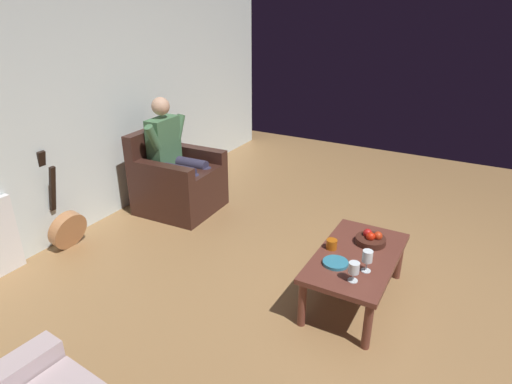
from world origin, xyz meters
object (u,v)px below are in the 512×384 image
at_px(coffee_table, 356,261).
at_px(fruit_bowl, 371,239).
at_px(person_seated, 174,152).
at_px(candle_jar, 332,244).
at_px(wine_glass_near, 354,269).
at_px(decorative_dish, 335,263).
at_px(guitar, 67,227).
at_px(armchair, 177,182).
at_px(wine_glass_far, 367,258).

height_order(coffee_table, fruit_bowl, fruit_bowl).
relative_size(person_seated, candle_jar, 14.84).
relative_size(wine_glass_near, candle_jar, 1.73).
bearing_deg(person_seated, decorative_dish, 66.24).
distance_m(coffee_table, wine_glass_near, 0.38).
height_order(guitar, wine_glass_near, guitar).
relative_size(coffee_table, decorative_dish, 5.57).
distance_m(coffee_table, guitar, 2.69).
height_order(person_seated, candle_jar, person_seated).
bearing_deg(candle_jar, armchair, -108.12).
xyz_separation_m(armchair, coffee_table, (0.66, 2.24, 0.03)).
xyz_separation_m(wine_glass_far, fruit_bowl, (-0.40, -0.07, -0.07)).
height_order(guitar, fruit_bowl, guitar).
xyz_separation_m(armchair, candle_jar, (0.67, 2.04, 0.13)).
bearing_deg(wine_glass_far, armchair, -109.63).
relative_size(guitar, wine_glass_near, 6.49).
bearing_deg(decorative_dish, wine_glass_far, 95.37).
bearing_deg(guitar, candle_jar, 101.97).
distance_m(person_seated, wine_glass_near, 2.54).
relative_size(guitar, fruit_bowl, 4.01).
distance_m(wine_glass_near, decorative_dish, 0.24).
bearing_deg(coffee_table, armchair, -106.42).
distance_m(person_seated, decorative_dish, 2.33).
xyz_separation_m(person_seated, wine_glass_near, (1.00, 2.32, -0.17)).
bearing_deg(candle_jar, decorative_dish, 27.38).
bearing_deg(wine_glass_near, wine_glass_far, 163.85).
relative_size(coffee_table, fruit_bowl, 4.43).
height_order(person_seated, guitar, person_seated).
bearing_deg(wine_glass_near, candle_jar, -140.77).
bearing_deg(coffee_table, candle_jar, -88.21).
bearing_deg(person_seated, guitar, -19.90).
bearing_deg(coffee_table, wine_glass_near, 11.71).
xyz_separation_m(armchair, guitar, (1.18, -0.39, -0.10)).
xyz_separation_m(wine_glass_near, fruit_bowl, (-0.56, -0.03, -0.06)).
bearing_deg(wine_glass_far, wine_glass_near, -16.15).
distance_m(wine_glass_near, wine_glass_far, 0.17).
relative_size(wine_glass_far, fruit_bowl, 0.70).
relative_size(armchair, coffee_table, 0.86).
xyz_separation_m(wine_glass_near, decorative_dish, (-0.14, -0.17, -0.08)).
relative_size(fruit_bowl, decorative_dish, 1.26).
distance_m(person_seated, coffee_table, 2.37).
bearing_deg(decorative_dish, wine_glass_near, 50.93).
relative_size(wine_glass_far, decorative_dish, 0.88).
height_order(fruit_bowl, decorative_dish, fruit_bowl).
relative_size(guitar, wine_glass_far, 5.71).
relative_size(wine_glass_near, decorative_dish, 0.78).
bearing_deg(wine_glass_far, person_seated, -109.57).
bearing_deg(armchair, decorative_dish, 66.17).
relative_size(coffee_table, guitar, 1.10).
bearing_deg(fruit_bowl, wine_glass_far, 10.49).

